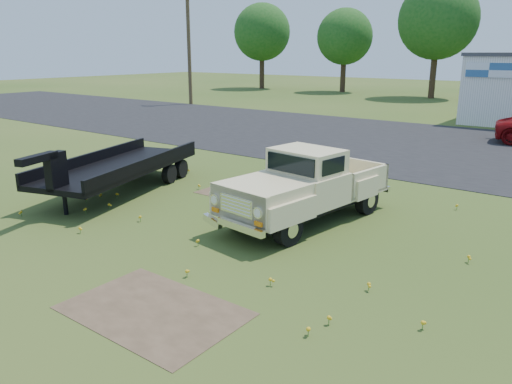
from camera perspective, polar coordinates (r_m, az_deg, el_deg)
ground at (r=11.69m, az=-5.50°, el=-5.46°), size 140.00×140.00×0.00m
asphalt_lot at (r=24.51m, az=18.96°, el=5.02°), size 90.00×14.00×0.02m
dirt_patch_a at (r=8.82m, az=-11.62°, el=-13.17°), size 3.00×2.00×0.01m
dirt_patch_b at (r=15.44m, az=-2.23°, el=-0.09°), size 2.20×1.60×0.01m
utility_pole_west at (r=42.01m, az=-7.67°, el=16.18°), size 1.60×0.30×9.00m
treeline_a at (r=59.68m, az=0.69°, el=17.79°), size 6.40×6.40×9.52m
treeline_b at (r=55.20m, az=10.11°, el=17.07°), size 5.76×5.76×8.57m
treeline_c at (r=49.99m, az=20.09°, el=18.00°), size 7.04×7.04×10.47m
vintage_pickup_truck at (r=12.70m, az=5.77°, el=0.76°), size 2.71×5.44×1.89m
flatbed_trailer at (r=15.98m, az=-15.40°, el=3.20°), size 4.00×6.91×1.79m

